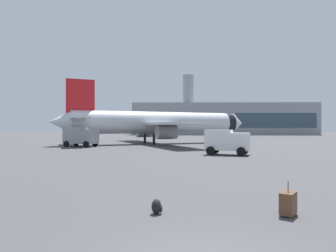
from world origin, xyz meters
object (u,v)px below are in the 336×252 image
(airplane_at_gate, at_px, (159,123))
(safety_cone_mid, at_px, (241,142))
(service_truck, at_px, (80,136))
(traveller_backpack, at_px, (157,207))
(safety_cone_near, at_px, (136,142))
(rolling_suitcase, at_px, (288,203))
(cargo_van, at_px, (227,141))

(airplane_at_gate, distance_m, safety_cone_mid, 14.54)
(safety_cone_mid, bearing_deg, service_truck, -163.09)
(safety_cone_mid, distance_m, traveller_backpack, 43.21)
(safety_cone_near, xyz_separation_m, rolling_suitcase, (10.59, -43.89, 0.07))
(airplane_at_gate, relative_size, cargo_van, 7.05)
(airplane_at_gate, height_order, traveller_backpack, airplane_at_gate)
(safety_cone_mid, height_order, rolling_suitcase, rolling_suitcase)
(cargo_van, xyz_separation_m, safety_cone_near, (-12.40, 22.44, -1.13))
(safety_cone_near, xyz_separation_m, traveller_backpack, (6.38, -43.79, -0.08))
(service_truck, height_order, traveller_backpack, service_truck)
(safety_cone_near, xyz_separation_m, safety_cone_mid, (18.38, -2.28, 0.08))
(airplane_at_gate, xyz_separation_m, safety_cone_near, (-4.24, 1.22, -3.34))
(cargo_van, distance_m, safety_cone_mid, 21.06)
(safety_cone_mid, distance_m, rolling_suitcase, 42.34)
(service_truck, relative_size, traveller_backpack, 10.93)
(airplane_at_gate, height_order, safety_cone_near, airplane_at_gate)
(safety_cone_mid, bearing_deg, cargo_van, -106.50)
(cargo_van, bearing_deg, traveller_backpack, -105.75)
(safety_cone_near, bearing_deg, service_truck, -124.46)
(cargo_van, bearing_deg, rolling_suitcase, -94.84)
(rolling_suitcase, bearing_deg, airplane_at_gate, 98.46)
(safety_cone_mid, xyz_separation_m, traveller_backpack, (-11.99, -41.52, -0.16))
(service_truck, height_order, rolling_suitcase, service_truck)
(service_truck, xyz_separation_m, safety_cone_near, (6.82, 9.93, -1.29))
(safety_cone_near, bearing_deg, traveller_backpack, -81.71)
(service_truck, distance_m, cargo_van, 22.93)
(cargo_van, height_order, safety_cone_near, cargo_van)
(cargo_van, xyz_separation_m, rolling_suitcase, (-1.82, -21.45, -1.06))
(safety_cone_mid, xyz_separation_m, rolling_suitcase, (-7.79, -41.62, -0.00))
(airplane_at_gate, distance_m, cargo_van, 22.85)
(service_truck, distance_m, safety_cone_mid, 26.36)
(cargo_van, relative_size, safety_cone_near, 7.50)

